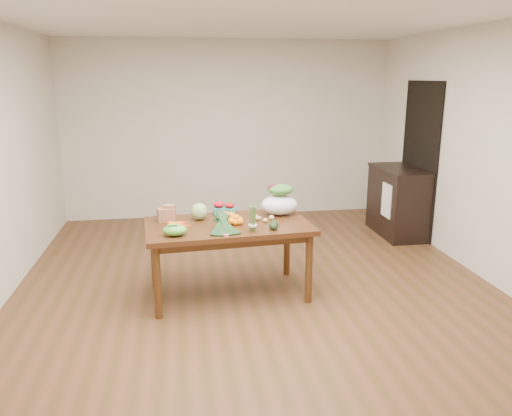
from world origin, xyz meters
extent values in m
plane|color=brown|center=(0.00, 0.00, 0.00)|extent=(6.00, 6.00, 0.00)
cube|color=white|center=(0.00, 0.00, 2.70)|extent=(5.00, 6.00, 0.02)
cube|color=beige|center=(0.00, 3.00, 1.35)|extent=(5.00, 0.02, 2.70)
cube|color=beige|center=(0.00, -3.00, 1.35)|extent=(5.00, 0.02, 2.70)
cube|color=beige|center=(2.50, 0.00, 1.35)|extent=(0.02, 6.00, 2.70)
cube|color=#41200F|center=(-0.30, -0.02, 0.38)|extent=(1.67, 1.02, 0.75)
cube|color=black|center=(2.48, 1.60, 1.05)|extent=(0.02, 1.00, 2.10)
cube|color=black|center=(2.22, 1.62, 0.47)|extent=(0.52, 1.02, 0.94)
cube|color=white|center=(1.96, 1.40, 0.55)|extent=(0.02, 0.28, 0.45)
sphere|color=#91B367|center=(-0.57, 0.16, 0.83)|extent=(0.17, 0.17, 0.17)
sphere|color=orange|center=(-0.32, 0.10, 0.80)|extent=(0.09, 0.09, 0.09)
sphere|color=orange|center=(-0.25, 0.11, 0.79)|extent=(0.08, 0.08, 0.08)
sphere|color=#FF9B0F|center=(-0.24, 0.00, 0.79)|extent=(0.07, 0.07, 0.07)
ellipsoid|color=#53AB3A|center=(-0.82, -0.33, 0.80)|extent=(0.22, 0.17, 0.10)
ellipsoid|color=tan|center=(-0.01, 0.05, 0.77)|extent=(0.06, 0.05, 0.05)
ellipsoid|color=#D9CA7D|center=(0.07, -0.04, 0.77)|extent=(0.05, 0.04, 0.04)
ellipsoid|color=tan|center=(0.02, 0.05, 0.77)|extent=(0.05, 0.04, 0.04)
ellipsoid|color=#DCCA7F|center=(-0.01, 0.13, 0.77)|extent=(0.05, 0.05, 0.05)
ellipsoid|color=#D5B47B|center=(0.15, 0.04, 0.77)|extent=(0.06, 0.05, 0.05)
ellipsoid|color=black|center=(0.10, -0.29, 0.79)|extent=(0.10, 0.12, 0.07)
ellipsoid|color=black|center=(0.12, -0.23, 0.79)|extent=(0.11, 0.13, 0.08)
camera|label=1|loc=(-0.75, -4.72, 2.16)|focal=35.00mm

